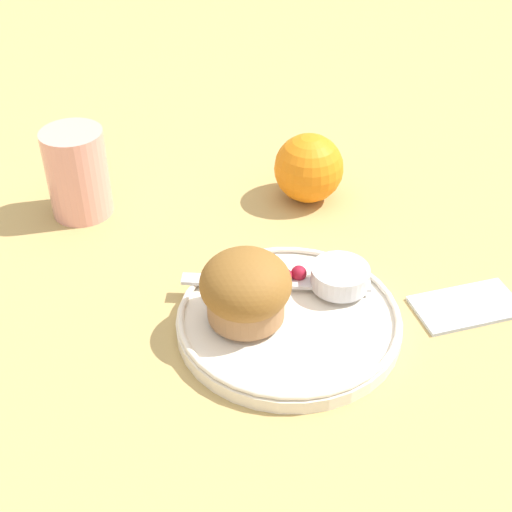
{
  "coord_description": "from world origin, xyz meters",
  "views": [
    {
      "loc": [
        -0.15,
        -0.46,
        0.47
      ],
      "look_at": [
        0.0,
        0.05,
        0.06
      ],
      "focal_mm": 50.0,
      "sensor_mm": 36.0,
      "label": 1
    }
  ],
  "objects_px": {
    "orange_fruit": "(309,168)",
    "juice_glass": "(77,173)",
    "butter_knife": "(276,282)",
    "muffin": "(246,289)"
  },
  "relations": [
    {
      "from": "orange_fruit",
      "to": "juice_glass",
      "type": "bearing_deg",
      "value": 169.89
    },
    {
      "from": "butter_knife",
      "to": "juice_glass",
      "type": "distance_m",
      "value": 0.28
    },
    {
      "from": "muffin",
      "to": "juice_glass",
      "type": "xyz_separation_m",
      "value": [
        -0.13,
        0.25,
        0.0
      ]
    },
    {
      "from": "muffin",
      "to": "orange_fruit",
      "type": "xyz_separation_m",
      "value": [
        0.13,
        0.2,
        -0.01
      ]
    },
    {
      "from": "butter_knife",
      "to": "juice_glass",
      "type": "xyz_separation_m",
      "value": [
        -0.17,
        0.22,
        0.03
      ]
    },
    {
      "from": "muffin",
      "to": "juice_glass",
      "type": "height_order",
      "value": "juice_glass"
    },
    {
      "from": "orange_fruit",
      "to": "juice_glass",
      "type": "relative_size",
      "value": 0.79
    },
    {
      "from": "orange_fruit",
      "to": "juice_glass",
      "type": "xyz_separation_m",
      "value": [
        -0.26,
        0.05,
        0.01
      ]
    },
    {
      "from": "orange_fruit",
      "to": "butter_knife",
      "type": "bearing_deg",
      "value": -119.2
    },
    {
      "from": "butter_knife",
      "to": "orange_fruit",
      "type": "bearing_deg",
      "value": 80.78
    }
  ]
}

